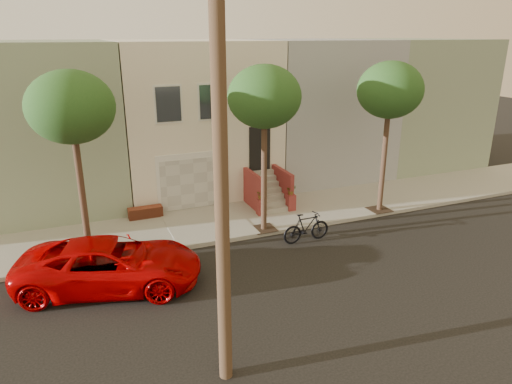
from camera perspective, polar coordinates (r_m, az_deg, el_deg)
name	(u,v)px	position (r m, az deg, el deg)	size (l,w,h in m)	color
ground	(284,284)	(14.82, 3.41, -11.23)	(90.00, 90.00, 0.00)	black
sidewalk	(228,221)	(19.24, -3.50, -3.60)	(40.00, 3.70, 0.15)	gray
house_row	(188,114)	(23.69, -8.36, 9.53)	(33.10, 11.70, 7.00)	beige
tree_left	(71,108)	(15.55, -21.84, 9.53)	(2.70, 2.57, 6.30)	#2D2116
tree_mid	(264,98)	(16.92, 1.05, 11.53)	(2.70, 2.57, 6.30)	#2D2116
tree_right	(390,91)	(19.74, 16.20, 11.87)	(2.70, 2.57, 6.30)	#2D2116
pickup_truck	(111,264)	(14.97, -17.50, -8.51)	(2.53, 5.48, 1.52)	#BB0001
motorcycle	(306,227)	(17.45, 6.24, -4.35)	(0.54, 1.91, 1.15)	black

